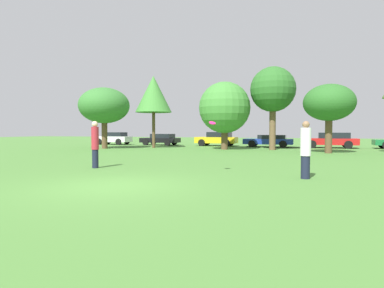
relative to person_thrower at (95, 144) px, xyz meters
The scene contains 14 objects.
ground_plane 4.80m from the person_thrower, 48.46° to the right, with size 120.00×120.00×0.00m, color #477A33.
person_thrower is the anchor object (origin of this frame).
person_catcher 8.06m from the person_thrower, ahead, with size 0.33×0.33×1.82m.
frisbee 4.96m from the person_thrower, ahead, with size 0.26×0.24×0.17m.
tree_0 14.85m from the person_thrower, 122.70° to the left, with size 4.19×4.19×5.08m.
tree_1 15.75m from the person_thrower, 107.06° to the left, with size 3.15×3.15×6.24m.
tree_2 14.67m from the person_thrower, 82.53° to the left, with size 4.08×4.08×5.38m.
tree_3 16.52m from the person_thrower, 69.88° to the left, with size 3.51×3.51×6.47m.
tree_4 15.77m from the person_thrower, 52.69° to the left, with size 3.33×3.33×4.59m.
parked_car_white 22.50m from the person_thrower, 120.81° to the left, with size 3.84×1.85×1.31m.
parked_car_black 20.69m from the person_thrower, 107.31° to the left, with size 3.90×2.00×1.16m.
parked_car_yellow 19.92m from the person_thrower, 90.56° to the left, with size 3.99×2.00×1.36m.
parked_car_blue 19.99m from the person_thrower, 75.96° to the left, with size 4.39×2.06×1.11m.
parked_car_red 22.00m from the person_thrower, 62.84° to the left, with size 4.52×2.07×1.33m.
Camera 1 is at (4.97, -7.74, 1.53)m, focal length 30.81 mm.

